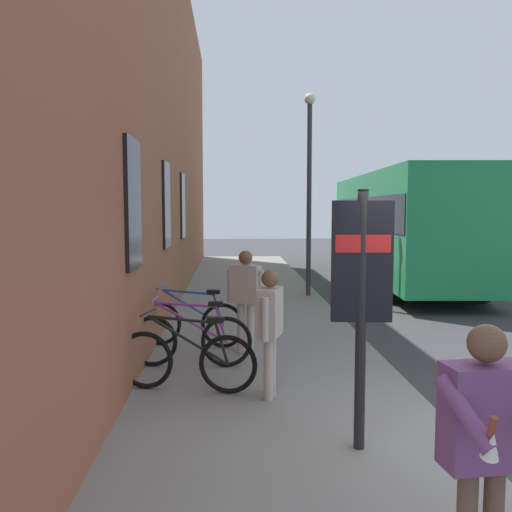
% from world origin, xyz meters
% --- Properties ---
extents(ground, '(60.00, 60.00, 0.00)m').
position_xyz_m(ground, '(6.00, -1.00, 0.00)').
color(ground, '#38383A').
extents(sidewalk_pavement, '(24.00, 3.50, 0.12)m').
position_xyz_m(sidewalk_pavement, '(8.00, 1.75, 0.06)').
color(sidewalk_pavement, gray).
rests_on(sidewalk_pavement, ground).
extents(station_facade, '(22.00, 0.65, 8.86)m').
position_xyz_m(station_facade, '(8.99, 3.80, 4.42)').
color(station_facade, '#9E563D').
rests_on(station_facade, ground).
extents(bicycle_mid_rack, '(0.57, 1.74, 0.97)m').
position_xyz_m(bicycle_mid_rack, '(1.75, 2.82, 0.51)').
color(bicycle_mid_rack, black).
rests_on(bicycle_mid_rack, sidewalk_pavement).
extents(bicycle_under_window, '(0.48, 1.77, 0.97)m').
position_xyz_m(bicycle_under_window, '(2.77, 2.86, 0.51)').
color(bicycle_under_window, black).
rests_on(bicycle_under_window, sidewalk_pavement).
extents(bicycle_far_end, '(0.55, 1.74, 0.97)m').
position_xyz_m(bicycle_far_end, '(3.89, 2.91, 0.51)').
color(bicycle_far_end, black).
rests_on(bicycle_far_end, sidewalk_pavement).
extents(transit_info_sign, '(0.13, 0.55, 2.40)m').
position_xyz_m(transit_info_sign, '(0.09, 1.10, 1.72)').
color(transit_info_sign, black).
rests_on(transit_info_sign, sidewalk_pavement).
extents(city_bus, '(10.62, 3.09, 3.35)m').
position_xyz_m(city_bus, '(11.81, -3.00, 1.92)').
color(city_bus, '#1E8C4C').
rests_on(city_bus, ground).
extents(pedestrian_crossing_street, '(0.40, 0.56, 1.59)m').
position_xyz_m(pedestrian_crossing_street, '(3.44, 2.06, 1.09)').
color(pedestrian_crossing_street, '#B2A599').
rests_on(pedestrian_crossing_street, sidewalk_pavement).
extents(pedestrian_near_bus, '(0.56, 0.34, 1.52)m').
position_xyz_m(pedestrian_near_bus, '(1.45, 1.83, 1.05)').
color(pedestrian_near_bus, '#B2A599').
rests_on(pedestrian_near_bus, sidewalk_pavement).
extents(tourist_with_hotdogs, '(0.58, 0.62, 1.60)m').
position_xyz_m(tourist_with_hotdogs, '(-1.89, 0.87, 1.11)').
color(tourist_with_hotdogs, brown).
rests_on(tourist_with_hotdogs, sidewalk_pavement).
extents(street_lamp, '(0.28, 0.28, 5.05)m').
position_xyz_m(street_lamp, '(8.87, 0.30, 3.12)').
color(street_lamp, '#333338').
rests_on(street_lamp, sidewalk_pavement).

